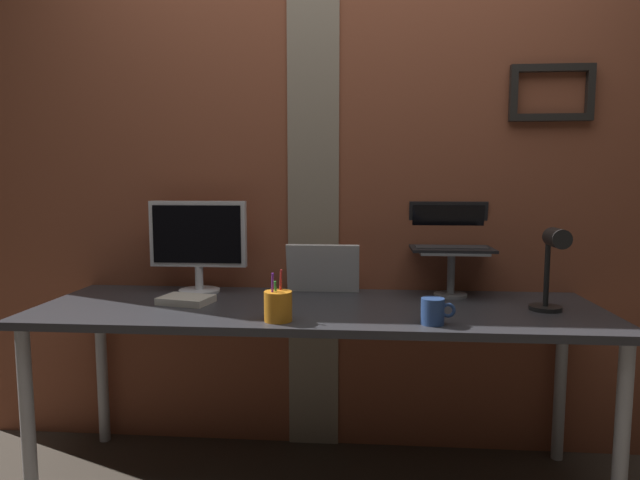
# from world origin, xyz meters

# --- Properties ---
(brick_wall_back) EXTENTS (3.47, 0.16, 2.30)m
(brick_wall_back) POSITION_xyz_m (-0.00, 0.41, 1.15)
(brick_wall_back) COLOR brown
(brick_wall_back) RESTS_ON ground_plane
(desk) EXTENTS (2.21, 0.68, 0.74)m
(desk) POSITION_xyz_m (-0.10, 0.01, 0.67)
(desk) COLOR #333338
(desk) RESTS_ON ground_plane
(monitor) EXTENTS (0.43, 0.18, 0.40)m
(monitor) POSITION_xyz_m (-0.65, 0.23, 0.97)
(monitor) COLOR white
(monitor) RESTS_ON desk
(laptop_stand) EXTENTS (0.28, 0.22, 0.20)m
(laptop_stand) POSITION_xyz_m (0.45, 0.23, 0.87)
(laptop_stand) COLOR gray
(laptop_stand) RESTS_ON desk
(laptop) EXTENTS (0.34, 0.25, 0.20)m
(laptop) POSITION_xyz_m (0.45, 0.29, 0.99)
(laptop) COLOR black
(laptop) RESTS_ON laptop_stand
(whiteboard_panel) EXTENTS (0.32, 0.07, 0.22)m
(whiteboard_panel) POSITION_xyz_m (-0.10, 0.26, 0.85)
(whiteboard_panel) COLOR white
(whiteboard_panel) RESTS_ON desk
(desk_lamp) EXTENTS (0.12, 0.20, 0.32)m
(desk_lamp) POSITION_xyz_m (0.77, -0.04, 0.94)
(desk_lamp) COLOR black
(desk_lamp) RESTS_ON desk
(pen_cup) EXTENTS (0.10, 0.10, 0.18)m
(pen_cup) POSITION_xyz_m (-0.22, -0.23, 0.79)
(pen_cup) COLOR orange
(pen_cup) RESTS_ON desk
(coffee_mug) EXTENTS (0.12, 0.08, 0.09)m
(coffee_mug) POSITION_xyz_m (0.31, -0.23, 0.78)
(coffee_mug) COLOR #2D4C8C
(coffee_mug) RESTS_ON desk
(paper_clutter_stack) EXTENTS (0.23, 0.18, 0.03)m
(paper_clutter_stack) POSITION_xyz_m (-0.64, 0.01, 0.75)
(paper_clutter_stack) COLOR silver
(paper_clutter_stack) RESTS_ON desk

